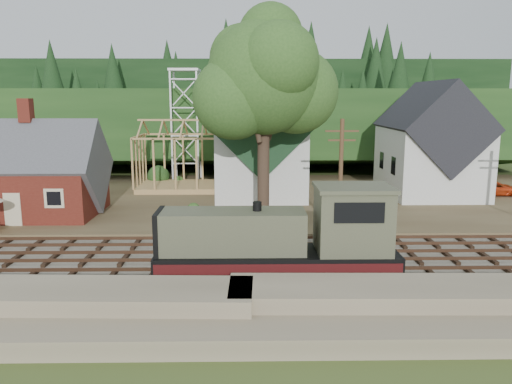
{
  "coord_description": "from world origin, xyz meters",
  "views": [
    {
      "loc": [
        0.82,
        -27.51,
        9.35
      ],
      "look_at": [
        1.37,
        6.0,
        3.0
      ],
      "focal_mm": 35.0,
      "sensor_mm": 36.0,
      "label": 1
    }
  ],
  "objects": [
    {
      "name": "ridge",
      "position": [
        0.0,
        58.0,
        0.0
      ],
      "size": [
        80.0,
        20.0,
        12.0
      ],
      "primitive_type": "cube",
      "color": "black",
      "rests_on": "ground"
    },
    {
      "name": "locomotive",
      "position": [
        2.76,
        -3.0,
        2.14
      ],
      "size": [
        12.14,
        3.03,
        4.85
      ],
      "color": "black",
      "rests_on": "railroad_bed"
    },
    {
      "name": "timber_frame",
      "position": [
        -6.0,
        22.0,
        3.27
      ],
      "size": [
        8.2,
        6.2,
        6.99
      ],
      "color": "tan",
      "rests_on": "village_flat"
    },
    {
      "name": "hillside",
      "position": [
        0.0,
        42.0,
        0.0
      ],
      "size": [
        70.0,
        28.96,
        12.74
      ],
      "primitive_type": "cube",
      "rotation": [
        -0.17,
        0.0,
        0.0
      ],
      "color": "#1E3F19",
      "rests_on": "ground"
    },
    {
      "name": "farmhouse",
      "position": [
        18.0,
        19.0,
        4.87
      ],
      "size": [
        8.4,
        10.8,
        10.6
      ],
      "color": "silver",
      "rests_on": "village_flat"
    },
    {
      "name": "embankment",
      "position": [
        0.0,
        -8.5,
        0.0
      ],
      "size": [
        64.0,
        5.0,
        1.6
      ],
      "primitive_type": "cube",
      "color": "#7F7259",
      "rests_on": "ground"
    },
    {
      "name": "big_tree",
      "position": [
        2.17,
        10.08,
        10.22
      ],
      "size": [
        10.9,
        8.4,
        14.7
      ],
      "color": "#38281E",
      "rests_on": "village_flat"
    },
    {
      "name": "telegraph_pole_near",
      "position": [
        7.0,
        5.2,
        4.25
      ],
      "size": [
        2.2,
        0.28,
        8.0
      ],
      "color": "#4C331E",
      "rests_on": "ground"
    },
    {
      "name": "car_blue",
      "position": [
        -2.53,
        6.91,
        0.95
      ],
      "size": [
        1.65,
        3.84,
        1.29
      ],
      "primitive_type": "imported",
      "rotation": [
        0.0,
        0.0,
        -0.03
      ],
      "color": "#5B91C4",
      "rests_on": "village_flat"
    },
    {
      "name": "car_red",
      "position": [
        24.18,
        18.33,
        0.95
      ],
      "size": [
        4.69,
        2.19,
        1.3
      ],
      "primitive_type": "imported",
      "rotation": [
        0.0,
        0.0,
        1.58
      ],
      "color": "red",
      "rests_on": "village_flat"
    },
    {
      "name": "depot",
      "position": [
        -16.0,
        11.0,
        3.21
      ],
      "size": [
        10.8,
        7.41,
        9.0
      ],
      "color": "#531A13",
      "rests_on": "village_flat"
    },
    {
      "name": "lattice_tower",
      "position": [
        -6.0,
        28.0,
        10.03
      ],
      "size": [
        3.2,
        3.2,
        12.12
      ],
      "color": "silver",
      "rests_on": "village_flat"
    },
    {
      "name": "railroad_bed",
      "position": [
        0.0,
        0.0,
        0.08
      ],
      "size": [
        64.0,
        11.0,
        0.16
      ],
      "primitive_type": "cube",
      "color": "#726B5B",
      "rests_on": "ground"
    },
    {
      "name": "church",
      "position": [
        2.0,
        19.68,
        5.18
      ],
      "size": [
        8.4,
        15.17,
        13.0
      ],
      "color": "silver",
      "rests_on": "village_flat"
    },
    {
      "name": "ground",
      "position": [
        0.0,
        0.0,
        0.0
      ],
      "size": [
        140.0,
        140.0,
        0.0
      ],
      "primitive_type": "plane",
      "color": "#384C1E",
      "rests_on": "ground"
    },
    {
      "name": "village_flat",
      "position": [
        0.0,
        18.0,
        0.15
      ],
      "size": [
        64.0,
        26.0,
        0.3
      ],
      "primitive_type": "cube",
      "color": "brown",
      "rests_on": "ground"
    }
  ]
}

